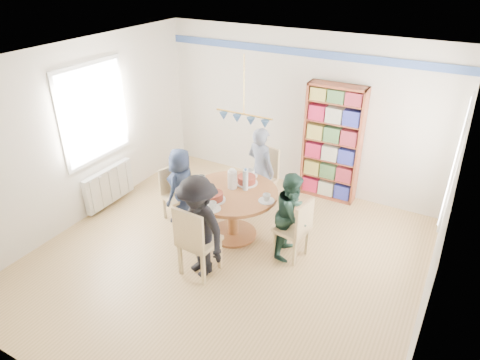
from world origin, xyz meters
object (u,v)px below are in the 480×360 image
Objects in this scene: person_left at (181,186)px; bookshelf at (332,144)px; chair_far at (263,174)px; person_far at (261,170)px; radiator at (109,186)px; dining_table at (233,203)px; chair_near at (195,239)px; person_near at (198,227)px; chair_left at (174,191)px; person_right at (292,215)px; chair_right at (297,227)px.

bookshelf is (1.72, 1.84, 0.36)m from person_left.
chair_far is 0.19m from person_far.
dining_table is (2.22, 0.24, 0.21)m from radiator.
chair_far is at bearing 90.90° from dining_table.
person_left is at bearing 61.87° from person_far.
person_near is (0.01, 0.07, 0.14)m from chair_near.
chair_left is 0.21m from person_left.
radiator is at bearing 42.45° from person_far.
person_right is 0.88× the size of person_near.
radiator is 0.97× the size of chair_near.
person_far is (0.88, 0.92, 0.10)m from person_left.
radiator is 0.80× the size of person_right.
person_far is at bearing 26.60° from radiator.
chair_near reaches higher than radiator.
chair_left is 2.67m from bookshelf.
dining_table is at bearing 112.51° from person_near.
person_right is at bearing 152.75° from person_far.
person_far is at bearing 137.73° from chair_right.
dining_table is 1.07× the size of person_left.
chair_far is 0.72× the size of person_far.
chair_left is 0.44× the size of bookshelf.
chair_near is (0.03, -1.00, 0.01)m from dining_table.
person_right is at bearing 145.77° from chair_right.
chair_near is 0.16m from person_near.
person_far is 1.00× the size of person_near.
chair_far reaches higher than dining_table.
chair_right is 0.88× the size of chair_near.
person_far is (-0.02, 1.88, 0.14)m from chair_near.
chair_right is 0.75× the size of person_left.
person_near is at bearing 106.99° from person_far.
person_near is at bearing -17.09° from radiator.
dining_table is at bearing 105.70° from person_far.
chair_far is at bearing -136.97° from bookshelf.
bookshelf is at bearing 44.15° from chair_left.
chair_left is (1.18, 0.21, 0.12)m from radiator.
chair_right is 1.91m from bookshelf.
chair_left is 1.45m from chair_near.
chair_left reaches higher than dining_table.
chair_left is 1.40m from person_far.
chair_far is 0.82× the size of person_right.
person_near reaches higher than chair_left.
person_left is 2.55m from bookshelf.
chair_far is at bearing 45.05° from chair_left.
person_left is at bearing 179.88° from chair_right.
person_near reaches higher than person_left.
dining_table is 1.26× the size of chair_near.
chair_near is (1.07, -0.98, 0.10)m from chair_left.
chair_near is 1.33m from person_left.
person_far is (1.04, 0.90, 0.24)m from chair_left.
person_far reaches higher than chair_left.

